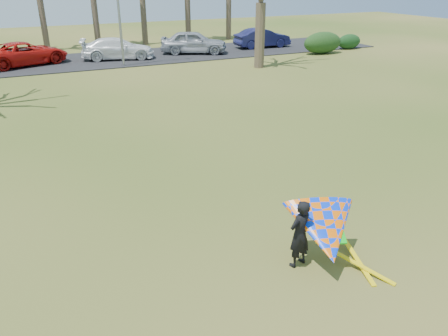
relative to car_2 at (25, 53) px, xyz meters
name	(u,v)px	position (x,y,z in m)	size (l,w,h in m)	color
ground	(261,244)	(3.80, -24.98, -0.82)	(100.00, 100.00, 0.00)	#254B10
parking_strip	(86,61)	(3.80, 0.02, -0.79)	(46.00, 7.00, 0.06)	black
hedge_near	(323,43)	(20.81, -4.34, 0.00)	(3.25, 1.47, 1.63)	#173613
hedge_far	(349,42)	(24.15, -3.41, -0.23)	(2.13, 1.00, 1.18)	black
car_2	(25,53)	(0.00, 0.00, 0.00)	(2.51, 5.44, 1.51)	red
car_3	(118,49)	(6.05, -0.38, -0.03)	(2.05, 5.04, 1.46)	white
car_4	(194,42)	(11.80, -0.41, 0.09)	(1.99, 4.94, 1.68)	#9CA0A9
car_5	(262,38)	(17.99, -0.01, 0.00)	(1.60, 4.58, 1.51)	#181A48
kite_flyer	(323,231)	(4.55, -26.19, 0.02)	(2.13, 2.39, 2.02)	black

